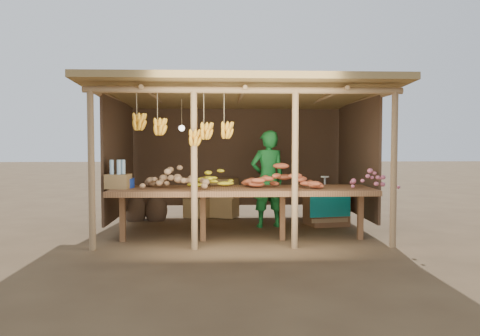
{
  "coord_description": "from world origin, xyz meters",
  "views": [
    {
      "loc": [
        -0.35,
        -7.95,
        1.47
      ],
      "look_at": [
        0.0,
        0.0,
        1.05
      ],
      "focal_mm": 35.0,
      "sensor_mm": 36.0,
      "label": 1
    }
  ],
  "objects": [
    {
      "name": "stall_structure",
      "position": [
        -0.09,
        0.04,
        1.92
      ],
      "size": [
        4.7,
        3.5,
        2.43
      ],
      "color": "#96734D",
      "rests_on": "ground"
    },
    {
      "name": "banana_pile",
      "position": [
        -0.41,
        -0.76,
        0.98
      ],
      "size": [
        0.73,
        0.5,
        0.35
      ],
      "primitive_type": null,
      "rotation": [
        0.0,
        0.0,
        -0.15
      ],
      "color": "#FFF428",
      "rests_on": "counter"
    },
    {
      "name": "vendor",
      "position": [
        0.5,
        0.18,
        0.85
      ],
      "size": [
        0.69,
        0.52,
        1.69
      ],
      "primitive_type": "imported",
      "rotation": [
        0.0,
        0.0,
        3.35
      ],
      "color": "#19742C",
      "rests_on": "ground"
    },
    {
      "name": "potato_heap",
      "position": [
        -0.98,
        -0.97,
        0.98
      ],
      "size": [
        1.19,
        0.94,
        0.37
      ],
      "primitive_type": null,
      "rotation": [
        0.0,
        0.0,
        0.35
      ],
      "color": "#A07852",
      "rests_on": "counter"
    },
    {
      "name": "burlap_sacks",
      "position": [
        -1.75,
        0.94,
        0.25
      ],
      "size": [
        0.82,
        0.43,
        0.58
      ],
      "color": "#473121",
      "rests_on": "ground"
    },
    {
      "name": "onion_heap",
      "position": [
        1.9,
        -1.18,
        0.98
      ],
      "size": [
        0.78,
        0.58,
        0.35
      ],
      "primitive_type": null,
      "rotation": [
        0.0,
        0.0,
        -0.24
      ],
      "color": "#C66078",
      "rests_on": "counter"
    },
    {
      "name": "counter",
      "position": [
        0.0,
        -0.95,
        0.74
      ],
      "size": [
        3.9,
        1.05,
        0.8
      ],
      "color": "brown",
      "rests_on": "ground"
    },
    {
      "name": "sweet_potato_heap",
      "position": [
        0.58,
        -0.9,
        0.98
      ],
      "size": [
        1.22,
        0.93,
        0.36
      ],
      "primitive_type": null,
      "rotation": [
        0.0,
        0.0,
        -0.29
      ],
      "color": "#AD4E2C",
      "rests_on": "counter"
    },
    {
      "name": "tarp_crate",
      "position": [
        1.57,
        0.35,
        0.37
      ],
      "size": [
        0.86,
        0.78,
        0.9
      ],
      "color": "brown",
      "rests_on": "ground"
    },
    {
      "name": "bottle_box",
      "position": [
        -1.85,
        -0.97,
        0.96
      ],
      "size": [
        0.37,
        0.31,
        0.43
      ],
      "color": "olive",
      "rests_on": "counter"
    },
    {
      "name": "ground",
      "position": [
        0.0,
        0.0,
        0.0
      ],
      "size": [
        60.0,
        60.0,
        0.0
      ],
      "primitive_type": "plane",
      "color": "brown",
      "rests_on": "ground"
    },
    {
      "name": "carton_stack",
      "position": [
        -0.43,
        1.2,
        0.34
      ],
      "size": [
        1.11,
        0.53,
        0.76
      ],
      "color": "olive",
      "rests_on": "ground"
    },
    {
      "name": "tomato_basin",
      "position": [
        -1.84,
        -0.85,
        0.89
      ],
      "size": [
        0.41,
        0.41,
        0.22
      ],
      "rotation": [
        0.0,
        0.0,
        -0.42
      ],
      "color": "navy",
      "rests_on": "counter"
    }
  ]
}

